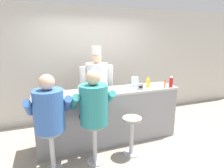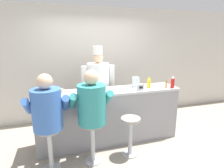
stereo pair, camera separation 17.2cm
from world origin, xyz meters
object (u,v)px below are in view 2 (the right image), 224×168
Objects in this scene: coffee_mug_tan at (61,91)px; diner_seated_teal at (91,106)px; breakfast_plate at (45,95)px; hot_sauce_bottle_orange at (166,85)px; water_pitcher_clear at (136,82)px; mustard_bottle_yellow at (149,83)px; diner_seated_blue at (47,111)px; ketchup_bottle_red at (173,82)px; empty_stool_round at (130,130)px; cereal_bowl at (107,91)px; napkin_dispenser_chrome at (140,87)px; cook_in_whites_near at (98,85)px; coffee_mug_white at (81,89)px.

coffee_mug_tan is 0.72m from diner_seated_teal.
breakfast_plate is at bearing -158.43° from coffee_mug_tan.
water_pitcher_clear is (-0.51, 0.29, 0.02)m from hot_sauce_bottle_orange.
diner_seated_blue reaches higher than mustard_bottle_yellow.
ketchup_bottle_red is at bearing -6.40° from coffee_mug_tan.
mustard_bottle_yellow is at bearing 41.23° from empty_stool_round.
cereal_bowl is (1.04, -0.09, 0.01)m from breakfast_plate.
ketchup_bottle_red is 2.33m from diner_seated_blue.
napkin_dispenser_chrome is (-0.67, 0.02, -0.05)m from ketchup_bottle_red.
breakfast_plate is 1.68m from napkin_dispenser_chrome.
diner_seated_teal is 0.81m from empty_stool_round.
cook_in_whites_near is (1.04, 0.60, -0.04)m from breakfast_plate.
napkin_dispenser_chrome is (1.68, -0.11, 0.05)m from breakfast_plate.
coffee_mug_white is (-1.09, -0.03, -0.05)m from water_pitcher_clear.
coffee_mug_white is 0.83m from diner_seated_blue.
coffee_mug_tan is at bearing 21.57° from breakfast_plate.
empty_stool_round is at bearing -40.46° from coffee_mug_white.
napkin_dispenser_chrome is 1.67m from diner_seated_blue.
napkin_dispenser_chrome is at bearing 12.00° from diner_seated_blue.
napkin_dispenser_chrome is (0.63, -0.02, 0.04)m from cereal_bowl.
coffee_mug_white is 0.60m from diner_seated_teal.
ketchup_bottle_red is 1.70m from diner_seated_teal.
diner_seated_blue is 0.99× the size of diner_seated_teal.
diner_seated_teal is at bearing -52.14° from coffee_mug_tan.
cereal_bowl is at bearing -172.83° from mustard_bottle_yellow.
coffee_mug_white is 0.10× the size of diner_seated_blue.
coffee_mug_tan is at bearing -177.81° from water_pitcher_clear.
breakfast_plate is at bearing 176.31° from napkin_dispenser_chrome.
hot_sauce_bottle_orange is 1.21× the size of coffee_mug_tan.
coffee_mug_tan is at bearing 68.95° from diner_seated_blue.
ketchup_bottle_red is 0.96× the size of breakfast_plate.
hot_sauce_bottle_orange is at bearing -2.49° from napkin_dispenser_chrome.
coffee_mug_white is at bearing 171.57° from ketchup_bottle_red.
water_pitcher_clear is 1.71m from breakfast_plate.
coffee_mug_tan is (-0.78, 0.19, 0.02)m from cereal_bowl.
water_pitcher_clear is 0.28× the size of empty_stool_round.
diner_seated_teal is at bearing -168.99° from ketchup_bottle_red.
water_pitcher_clear is 1.44m from coffee_mug_tan.
breakfast_plate is at bearing -179.38° from mustard_bottle_yellow.
napkin_dispenser_chrome reaches higher than coffee_mug_white.
diner_seated_blue is at bearing 178.38° from empty_stool_round.
ketchup_bottle_red is 1.13× the size of mustard_bottle_yellow.
breakfast_plate is at bearing -150.05° from cook_in_whites_near.
diner_seated_teal reaches higher than ketchup_bottle_red.
cook_in_whites_near is at bearing 146.10° from water_pitcher_clear.
coffee_mug_tan is (0.26, 0.10, 0.03)m from breakfast_plate.
hot_sauce_bottle_orange reaches higher than cereal_bowl.
water_pitcher_clear is 1.19m from diner_seated_teal.
breakfast_plate is 0.47m from diner_seated_blue.
coffee_mug_white reaches higher than coffee_mug_tan.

